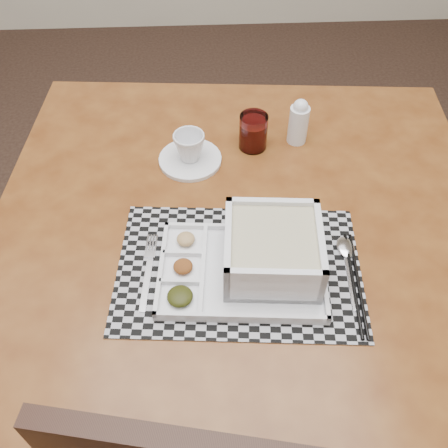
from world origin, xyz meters
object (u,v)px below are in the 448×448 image
(serving_tray, at_px, (264,256))
(cup, at_px, (189,147))
(creamer_bottle, at_px, (299,122))
(juice_glass, at_px, (253,133))
(dining_table, at_px, (239,253))

(serving_tray, relative_size, cup, 4.54)
(serving_tray, bearing_deg, creamer_bottle, 72.43)
(serving_tray, xyz_separation_m, juice_glass, (0.01, 0.37, -0.00))
(serving_tray, height_order, juice_glass, serving_tray)
(dining_table, relative_size, cup, 15.56)
(dining_table, distance_m, creamer_bottle, 0.35)
(serving_tray, relative_size, juice_glass, 3.74)
(creamer_bottle, bearing_deg, cup, -166.30)
(dining_table, bearing_deg, creamer_bottle, 60.56)
(dining_table, distance_m, juice_glass, 0.30)
(juice_glass, height_order, creamer_bottle, creamer_bottle)
(cup, bearing_deg, juice_glass, 27.38)
(cup, distance_m, juice_glass, 0.16)
(cup, bearing_deg, creamer_bottle, 24.00)
(serving_tray, height_order, creamer_bottle, creamer_bottle)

